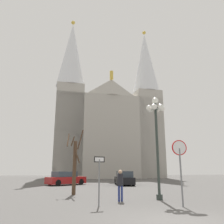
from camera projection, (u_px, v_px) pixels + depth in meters
The scene contains 9 objects.
ground_plane at pixel (180, 222), 7.90m from camera, with size 120.00×120.00×0.00m, color #514F4C.
cathedral at pixel (107, 126), 49.30m from camera, with size 22.50×15.28×32.58m.
stop_sign at pixel (180, 160), 11.41m from camera, with size 0.75×0.08×3.13m.
one_way_arrow_sign at pixel (99, 175), 11.41m from camera, with size 0.54×0.17×2.33m.
street_lamp at pixel (156, 124), 14.43m from camera, with size 1.20×1.09×6.15m.
bare_tree at pixel (75, 164), 16.50m from camera, with size 1.18×1.12×4.51m.
parked_car_near_black at pixel (124, 178), 25.90m from camera, with size 2.08×4.67×1.49m.
parked_car_far_red at pixel (66, 179), 25.98m from camera, with size 4.56×3.89×1.45m.
pedestrian_walking at pixel (120, 182), 13.00m from camera, with size 0.32×0.32×1.68m.
Camera 1 is at (-3.52, -8.14, 1.74)m, focal length 37.42 mm.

